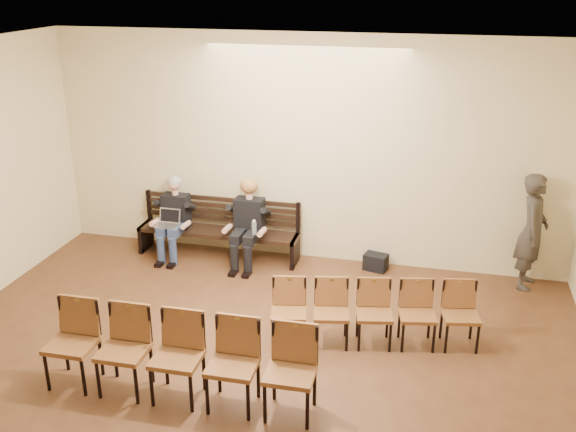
# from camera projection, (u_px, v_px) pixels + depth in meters

# --- Properties ---
(room_walls) EXTENTS (8.02, 10.01, 3.51)m
(room_walls) POSITION_uv_depth(u_px,v_px,m) (204.00, 188.00, 5.64)
(room_walls) COLOR beige
(room_walls) RESTS_ON ground
(bench) EXTENTS (2.60, 0.90, 0.45)m
(bench) POSITION_uv_depth(u_px,v_px,m) (218.00, 243.00, 10.27)
(bench) COLOR black
(bench) RESTS_ON ground
(seated_man) EXTENTS (0.52, 0.72, 1.26)m
(seated_man) POSITION_uv_depth(u_px,v_px,m) (174.00, 219.00, 10.16)
(seated_man) COLOR black
(seated_man) RESTS_ON ground
(seated_woman) EXTENTS (0.55, 0.77, 1.29)m
(seated_woman) POSITION_uv_depth(u_px,v_px,m) (248.00, 225.00, 9.89)
(seated_woman) COLOR black
(seated_woman) RESTS_ON ground
(laptop) EXTENTS (0.38, 0.32, 0.25)m
(laptop) POSITION_uv_depth(u_px,v_px,m) (167.00, 227.00, 10.00)
(laptop) COLOR #BCBBC0
(laptop) RESTS_ON bench
(water_bottle) EXTENTS (0.08, 0.08, 0.24)m
(water_bottle) POSITION_uv_depth(u_px,v_px,m) (254.00, 236.00, 9.68)
(water_bottle) COLOR silver
(water_bottle) RESTS_ON bench
(bag) EXTENTS (0.39, 0.32, 0.25)m
(bag) POSITION_uv_depth(u_px,v_px,m) (376.00, 262.00, 9.84)
(bag) COLOR black
(bag) RESTS_ON ground
(passerby) EXTENTS (0.60, 0.80, 1.96)m
(passerby) POSITION_uv_depth(u_px,v_px,m) (533.00, 223.00, 9.05)
(passerby) COLOR #35302B
(passerby) RESTS_ON ground
(chair_row_front) EXTENTS (2.55, 0.94, 0.82)m
(chair_row_front) POSITION_uv_depth(u_px,v_px,m) (374.00, 315.00, 7.79)
(chair_row_front) COLOR brown
(chair_row_front) RESTS_ON ground
(chair_row_back) EXTENTS (2.97, 0.57, 0.97)m
(chair_row_back) POSITION_uv_depth(u_px,v_px,m) (177.00, 359.00, 6.78)
(chair_row_back) COLOR brown
(chair_row_back) RESTS_ON ground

